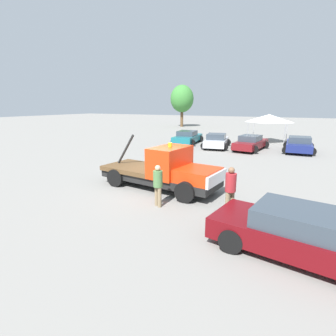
% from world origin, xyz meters
% --- Properties ---
extents(ground_plane, '(160.00, 160.00, 0.00)m').
position_xyz_m(ground_plane, '(0.00, 0.00, 0.00)').
color(ground_plane, gray).
extents(tow_truck, '(6.21, 2.77, 2.51)m').
position_xyz_m(tow_truck, '(0.36, -0.04, 0.90)').
color(tow_truck, black).
rests_on(tow_truck, ground).
extents(foreground_car, '(5.07, 2.68, 1.34)m').
position_xyz_m(foreground_car, '(6.27, -3.50, 0.65)').
color(foreground_car, '#5B0A0F').
rests_on(foreground_car, ground).
extents(person_near_truck, '(0.40, 0.40, 1.78)m').
position_xyz_m(person_near_truck, '(3.85, -1.51, 1.03)').
color(person_near_truck, '#847051').
rests_on(person_near_truck, ground).
extents(person_at_hood, '(0.38, 0.38, 1.69)m').
position_xyz_m(person_at_hood, '(1.13, -2.11, 0.98)').
color(person_at_hood, '#847051').
rests_on(person_at_hood, ground).
extents(parked_car_teal, '(2.80, 4.95, 1.34)m').
position_xyz_m(parked_car_teal, '(-4.58, 14.41, 0.65)').
color(parked_car_teal, '#196670').
rests_on(parked_car_teal, ground).
extents(parked_car_silver, '(2.91, 4.60, 1.34)m').
position_xyz_m(parked_car_silver, '(-1.10, 13.11, 0.65)').
color(parked_car_silver, '#B7B7BC').
rests_on(parked_car_silver, ground).
extents(parked_car_maroon, '(2.78, 4.98, 1.34)m').
position_xyz_m(parked_car_maroon, '(2.00, 13.20, 0.65)').
color(parked_car_maroon, maroon).
rests_on(parked_car_maroon, ground).
extents(parked_car_navy, '(2.63, 4.51, 1.34)m').
position_xyz_m(parked_car_navy, '(5.84, 14.07, 0.65)').
color(parked_car_navy, navy).
rests_on(parked_car_navy, ground).
extents(canopy_tent_white, '(3.61, 3.61, 2.97)m').
position_xyz_m(canopy_tent_white, '(2.70, 19.07, 2.55)').
color(canopy_tent_white, '#9E9EA3').
rests_on(canopy_tent_white, ground).
extents(tree_left, '(4.12, 4.12, 7.35)m').
position_xyz_m(tree_left, '(-13.82, 33.51, 4.93)').
color(tree_left, brown).
rests_on(tree_left, ground).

